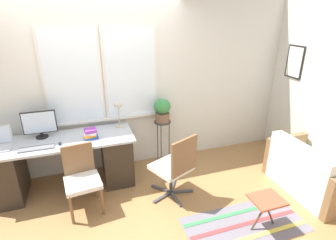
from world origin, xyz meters
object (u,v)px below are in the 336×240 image
(office_chair_swivel, at_px, (175,166))
(folding_stool, at_px, (267,202))
(desk_chair_wooden, at_px, (82,177))
(potted_plant, at_px, (162,110))
(mouse, at_px, (60,144))
(plant_stand, at_px, (163,127))
(couch_loveseat, at_px, (310,173))
(keyboard, at_px, (37,148))
(book_stack, at_px, (91,134))
(desk_lamp, at_px, (118,108))
(monitor, at_px, (40,124))

(office_chair_swivel, height_order, folding_stool, office_chair_swivel)
(desk_chair_wooden, relative_size, potted_plant, 2.27)
(mouse, height_order, plant_stand, mouse)
(couch_loveseat, bearing_deg, keyboard, 74.52)
(desk_chair_wooden, xyz_separation_m, potted_plant, (1.27, 0.73, 0.49))
(book_stack, distance_m, plant_stand, 1.15)
(keyboard, height_order, desk_chair_wooden, desk_chair_wooden)
(couch_loveseat, bearing_deg, plant_stand, 51.78)
(desk_lamp, distance_m, potted_plant, 0.68)
(mouse, xyz_separation_m, desk_chair_wooden, (0.22, -0.37, -0.32))
(monitor, xyz_separation_m, plant_stand, (1.73, 0.05, -0.30))
(office_chair_swivel, bearing_deg, potted_plant, -121.34)
(keyboard, relative_size, desk_lamp, 1.09)
(desk_lamp, relative_size, folding_stool, 0.94)
(book_stack, bearing_deg, desk_chair_wooden, -110.98)
(keyboard, bearing_deg, mouse, 6.06)
(desk_chair_wooden, distance_m, plant_stand, 1.48)
(keyboard, bearing_deg, folding_stool, -29.05)
(desk_lamp, relative_size, book_stack, 1.97)
(couch_loveseat, bearing_deg, desk_chair_wooden, 78.21)
(desk_lamp, distance_m, book_stack, 0.56)
(desk_lamp, xyz_separation_m, potted_plant, (0.67, 0.01, -0.11))
(keyboard, distance_m, folding_stool, 2.82)
(office_chair_swivel, relative_size, plant_stand, 1.24)
(desk_lamp, distance_m, couch_loveseat, 2.85)
(book_stack, xyz_separation_m, folding_stool, (1.78, -1.46, -0.46))
(desk_lamp, bearing_deg, mouse, -156.93)
(plant_stand, bearing_deg, book_stack, -165.43)
(potted_plant, height_order, folding_stool, potted_plant)
(monitor, distance_m, potted_plant, 1.73)
(desk_chair_wooden, bearing_deg, keyboard, 138.50)
(keyboard, xyz_separation_m, desk_lamp, (1.09, 0.38, 0.28))
(mouse, height_order, office_chair_swivel, office_chair_swivel)
(book_stack, bearing_deg, plant_stand, 14.57)
(book_stack, height_order, plant_stand, book_stack)
(keyboard, bearing_deg, potted_plant, 12.41)
(keyboard, relative_size, desk_chair_wooden, 0.50)
(keyboard, xyz_separation_m, plant_stand, (1.76, 0.39, -0.12))
(potted_plant, bearing_deg, desk_chair_wooden, -150.20)
(potted_plant, bearing_deg, desk_lamp, -179.20)
(desk_chair_wooden, bearing_deg, book_stack, 62.21)
(mouse, relative_size, book_stack, 0.33)
(office_chair_swivel, relative_size, couch_loveseat, 0.78)
(keyboard, distance_m, plant_stand, 1.81)
(keyboard, relative_size, mouse, 6.47)
(desk_chair_wooden, bearing_deg, plant_stand, 22.99)
(desk_lamp, bearing_deg, desk_chair_wooden, -129.85)
(desk_chair_wooden, relative_size, folding_stool, 2.04)
(office_chair_swivel, distance_m, plant_stand, 0.92)
(desk_lamp, xyz_separation_m, desk_chair_wooden, (-0.60, -0.72, -0.60))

